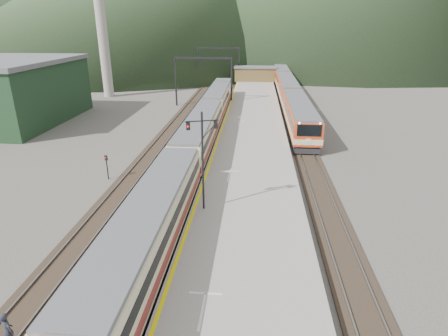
# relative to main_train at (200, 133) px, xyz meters

# --- Properties ---
(track_main) EXTENTS (2.60, 200.00, 0.23)m
(track_main) POSITION_rel_main_train_xyz_m (0.00, 8.39, -1.96)
(track_main) COLOR black
(track_main) RESTS_ON ground
(track_far) EXTENTS (2.60, 200.00, 0.23)m
(track_far) POSITION_rel_main_train_xyz_m (-5.00, 8.39, -1.96)
(track_far) COLOR black
(track_far) RESTS_ON ground
(track_second) EXTENTS (2.60, 200.00, 0.23)m
(track_second) POSITION_rel_main_train_xyz_m (11.50, 8.39, -1.96)
(track_second) COLOR black
(track_second) RESTS_ON ground
(platform) EXTENTS (8.00, 100.00, 1.00)m
(platform) POSITION_rel_main_train_xyz_m (5.60, 6.39, -1.53)
(platform) COLOR gray
(platform) RESTS_ON ground
(gantry_near) EXTENTS (9.55, 0.25, 8.00)m
(gantry_near) POSITION_rel_main_train_xyz_m (-2.85, 23.39, 3.56)
(gantry_near) COLOR black
(gantry_near) RESTS_ON ground
(gantry_far) EXTENTS (9.55, 0.25, 8.00)m
(gantry_far) POSITION_rel_main_train_xyz_m (-2.85, 48.39, 3.56)
(gantry_far) COLOR black
(gantry_far) RESTS_ON ground
(warehouse) EXTENTS (14.50, 20.50, 8.60)m
(warehouse) POSITION_rel_main_train_xyz_m (-28.00, 10.39, 2.29)
(warehouse) COLOR black
(warehouse) RESTS_ON ground
(smokestack) EXTENTS (1.80, 1.80, 30.00)m
(smokestack) POSITION_rel_main_train_xyz_m (-22.00, 30.39, 12.97)
(smokestack) COLOR #9E998E
(smokestack) RESTS_ON ground
(station_shed) EXTENTS (9.40, 4.40, 3.10)m
(station_shed) POSITION_rel_main_train_xyz_m (5.60, 46.39, 0.54)
(station_shed) COLOR brown
(station_shed) RESTS_ON platform
(main_train) EXTENTS (2.95, 60.43, 3.60)m
(main_train) POSITION_rel_main_train_xyz_m (0.00, 0.00, 0.00)
(main_train) COLOR beige
(main_train) RESTS_ON track_main
(second_train) EXTENTS (3.05, 62.48, 3.72)m
(second_train) POSITION_rel_main_train_xyz_m (11.50, 30.23, 0.06)
(second_train) COLOR #C23F1C
(second_train) RESTS_ON track_second
(signal_mast) EXTENTS (2.12, 0.78, 6.91)m
(signal_mast) POSITION_rel_main_train_xyz_m (2.51, -15.62, 3.19)
(signal_mast) COLOR black
(signal_mast) RESTS_ON platform
(short_signal_b) EXTENTS (0.23, 0.17, 2.27)m
(short_signal_b) POSITION_rel_main_train_xyz_m (-2.01, 0.35, -0.56)
(short_signal_b) COLOR black
(short_signal_b) RESTS_ON ground
(short_signal_c) EXTENTS (0.26, 0.22, 2.27)m
(short_signal_c) POSITION_rel_main_train_xyz_m (-7.12, -8.84, -0.56)
(short_signal_c) COLOR black
(short_signal_c) RESTS_ON ground
(worker) EXTENTS (0.79, 0.69, 1.84)m
(worker) POSITION_rel_main_train_xyz_m (-4.36, -27.38, -1.11)
(worker) COLOR #20242E
(worker) RESTS_ON ground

